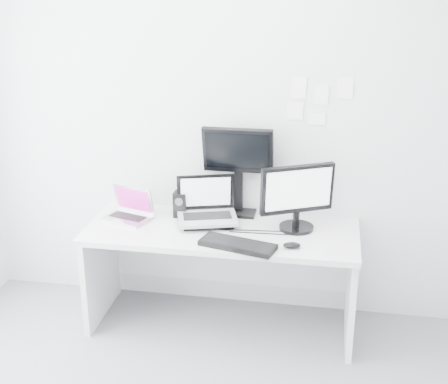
# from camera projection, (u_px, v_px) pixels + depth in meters

# --- Properties ---
(back_wall) EXTENTS (3.60, 0.00, 3.60)m
(back_wall) POSITION_uv_depth(u_px,v_px,m) (231.00, 125.00, 4.23)
(back_wall) COLOR silver
(back_wall) RESTS_ON ground
(desk) EXTENTS (1.80, 0.70, 0.73)m
(desk) POSITION_uv_depth(u_px,v_px,m) (222.00, 278.00, 4.25)
(desk) COLOR silver
(desk) RESTS_ON ground
(macbook) EXTENTS (0.36, 0.31, 0.23)m
(macbook) POSITION_uv_depth(u_px,v_px,m) (126.00, 204.00, 4.23)
(macbook) COLOR #ADADB1
(macbook) RESTS_ON desk
(speaker) EXTENTS (0.09, 0.09, 0.18)m
(speaker) POSITION_uv_depth(u_px,v_px,m) (181.00, 204.00, 4.30)
(speaker) COLOR black
(speaker) RESTS_ON desk
(dell_laptop) EXTENTS (0.46, 0.40, 0.33)m
(dell_laptop) POSITION_uv_depth(u_px,v_px,m) (207.00, 202.00, 4.14)
(dell_laptop) COLOR #A4A6AB
(dell_laptop) RESTS_ON desk
(rear_monitor) EXTENTS (0.48, 0.17, 0.65)m
(rear_monitor) POSITION_uv_depth(u_px,v_px,m) (238.00, 170.00, 4.26)
(rear_monitor) COLOR black
(rear_monitor) RESTS_ON desk
(samsung_monitor) EXTENTS (0.55, 0.43, 0.46)m
(samsung_monitor) POSITION_uv_depth(u_px,v_px,m) (298.00, 197.00, 4.04)
(samsung_monitor) COLOR black
(samsung_monitor) RESTS_ON desk
(keyboard) EXTENTS (0.50, 0.29, 0.03)m
(keyboard) POSITION_uv_depth(u_px,v_px,m) (238.00, 245.00, 3.85)
(keyboard) COLOR black
(keyboard) RESTS_ON desk
(mouse) EXTENTS (0.12, 0.09, 0.04)m
(mouse) POSITION_uv_depth(u_px,v_px,m) (292.00, 245.00, 3.84)
(mouse) COLOR black
(mouse) RESTS_ON desk
(wall_note_0) EXTENTS (0.10, 0.00, 0.14)m
(wall_note_0) POSITION_uv_depth(u_px,v_px,m) (299.00, 88.00, 4.06)
(wall_note_0) COLOR white
(wall_note_0) RESTS_ON back_wall
(wall_note_1) EXTENTS (0.09, 0.00, 0.13)m
(wall_note_1) POSITION_uv_depth(u_px,v_px,m) (321.00, 95.00, 4.05)
(wall_note_1) COLOR white
(wall_note_1) RESTS_ON back_wall
(wall_note_2) EXTENTS (0.10, 0.00, 0.14)m
(wall_note_2) POSITION_uv_depth(u_px,v_px,m) (345.00, 88.00, 4.00)
(wall_note_2) COLOR white
(wall_note_2) RESTS_ON back_wall
(wall_note_3) EXTENTS (0.11, 0.00, 0.08)m
(wall_note_3) POSITION_uv_depth(u_px,v_px,m) (317.00, 119.00, 4.11)
(wall_note_3) COLOR white
(wall_note_3) RESTS_ON back_wall
(wall_note_4) EXTENTS (0.11, 0.00, 0.12)m
(wall_note_4) POSITION_uv_depth(u_px,v_px,m) (295.00, 111.00, 4.11)
(wall_note_4) COLOR white
(wall_note_4) RESTS_ON back_wall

